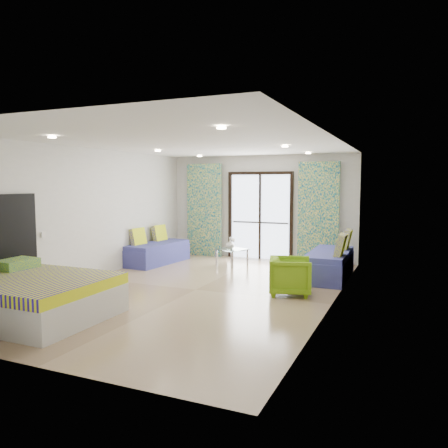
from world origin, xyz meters
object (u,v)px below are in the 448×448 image
at_px(bed, 30,296).
at_px(armchair, 290,274).
at_px(daybed_right, 330,263).
at_px(coffee_table, 232,251).
at_px(daybed_left, 157,252).

height_order(bed, armchair, bed).
bearing_deg(bed, daybed_right, 51.35).
bearing_deg(armchair, coffee_table, 26.97).
xyz_separation_m(daybed_right, armchair, (-0.42, -1.68, 0.06)).
distance_m(bed, daybed_right, 5.76).
distance_m(daybed_left, daybed_right, 4.23).
height_order(daybed_left, armchair, daybed_left).
height_order(bed, coffee_table, bed).
bearing_deg(daybed_right, coffee_table, 167.97).
bearing_deg(coffee_table, bed, -103.35).
relative_size(bed, daybed_right, 1.07).
distance_m(daybed_left, coffee_table, 1.88).
height_order(daybed_left, coffee_table, daybed_left).
relative_size(bed, coffee_table, 2.77).
xyz_separation_m(daybed_left, armchair, (3.82, -1.68, 0.08)).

